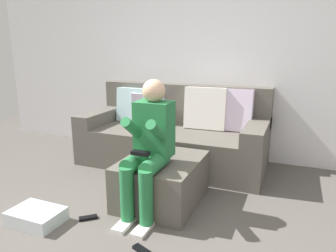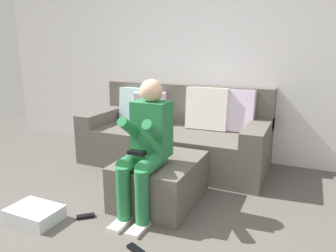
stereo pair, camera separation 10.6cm
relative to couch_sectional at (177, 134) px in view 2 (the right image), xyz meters
The scene contains 7 objects.
wall_back 1.01m from the couch_sectional, 56.34° to the left, with size 6.32×0.10×2.40m, color silver.
couch_sectional is the anchor object (origin of this frame).
ottoman 1.04m from the couch_sectional, 75.49° to the right, with size 0.64×0.77×0.39m, color #59544C.
person_seated 1.24m from the couch_sectional, 78.93° to the right, with size 0.29×0.61×1.08m.
storage_bin 1.79m from the couch_sectional, 106.59° to the right, with size 0.40×0.28×0.11m, color silver.
remote_near_ottoman 1.79m from the couch_sectional, 76.25° to the right, with size 0.14×0.05×0.02m, color black.
remote_by_storage_bin 1.54m from the couch_sectional, 96.25° to the right, with size 0.14×0.05×0.02m, color black.
Camera 2 is at (1.08, -1.30, 1.32)m, focal length 33.79 mm.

